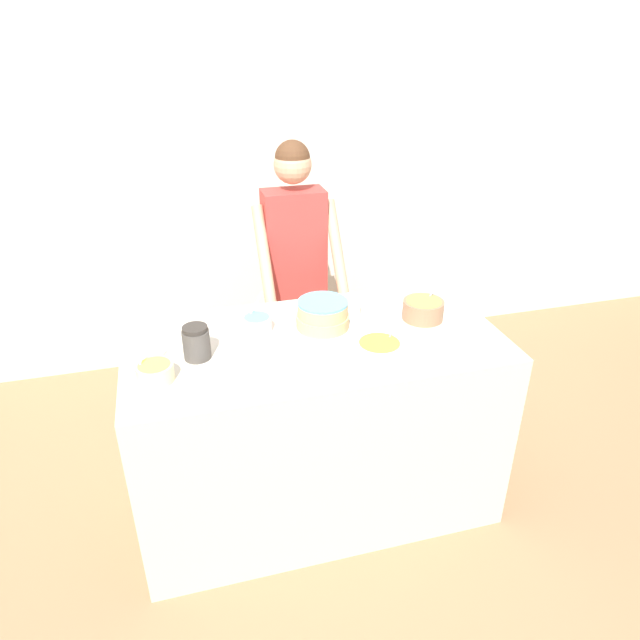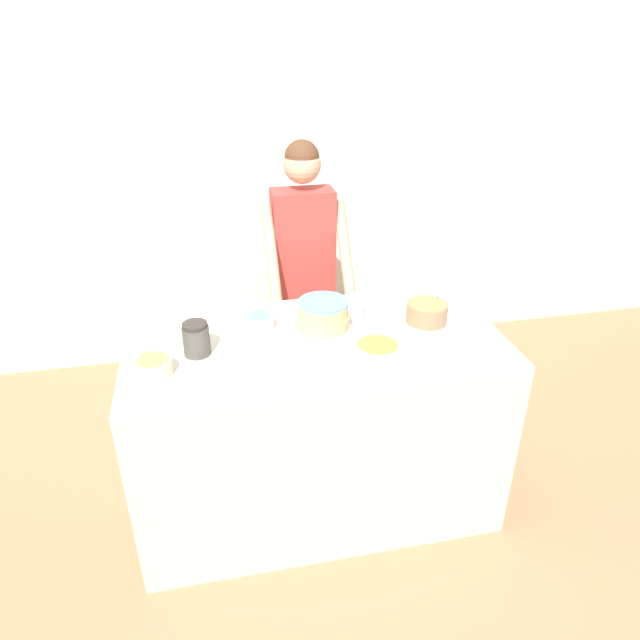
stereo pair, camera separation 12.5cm
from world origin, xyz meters
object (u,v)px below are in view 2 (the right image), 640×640
ceramic_plate (214,377)px  frosting_bowl_blue (259,321)px  cake (323,323)px  stoneware_jar (196,339)px  frosting_bowl_olive (427,312)px  person_baker (304,256)px  frosting_bowl_yellow (153,366)px  frosting_bowl_orange (377,352)px  drinking_glass (356,308)px

ceramic_plate → frosting_bowl_blue: bearing=59.2°
cake → stoneware_jar: (-0.53, -0.01, -0.01)m
cake → frosting_bowl_olive: bearing=7.9°
person_baker → frosting_bowl_yellow: bearing=-129.9°
frosting_bowl_yellow → ceramic_plate: 0.24m
cake → frosting_bowl_yellow: (-0.70, -0.13, -0.05)m
frosting_bowl_yellow → frosting_bowl_olive: 1.21m
cake → frosting_bowl_blue: cake is taller
frosting_bowl_yellow → person_baker: bearing=50.1°
frosting_bowl_blue → frosting_bowl_olive: (0.75, -0.08, 0.01)m
frosting_bowl_orange → frosting_bowl_blue: bearing=139.5°
cake → frosting_bowl_olive: (0.50, 0.07, -0.04)m
frosting_bowl_orange → ceramic_plate: (-0.65, 0.01, -0.04)m
cake → frosting_bowl_orange: size_ratio=1.51×
person_baker → frosting_bowl_orange: (0.12, -0.99, -0.04)m
stoneware_jar → frosting_bowl_orange: bearing=-16.6°
frosting_bowl_yellow → drinking_glass: frosting_bowl_yellow is taller
frosting_bowl_olive → person_baker: bearing=121.8°
drinking_glass → stoneware_jar: bearing=-167.7°
frosting_bowl_olive → ceramic_plate: size_ratio=0.70×
frosting_bowl_blue → drinking_glass: size_ratio=1.32×
ceramic_plate → stoneware_jar: 0.22m
person_baker → drinking_glass: (0.13, -0.63, -0.03)m
cake → frosting_bowl_yellow: 0.71m
frosting_bowl_orange → stoneware_jar: size_ratio=1.34×
frosting_bowl_olive → drinking_glass: size_ratio=1.50×
frosting_bowl_yellow → drinking_glass: 0.93m
frosting_bowl_yellow → frosting_bowl_blue: (0.44, 0.28, 0.00)m
person_baker → frosting_bowl_blue: bearing=-117.0°
frosting_bowl_yellow → frosting_bowl_orange: 0.88m
drinking_glass → stoneware_jar: stoneware_jar is taller
person_baker → stoneware_jar: (-0.59, -0.78, -0.02)m
person_baker → drinking_glass: person_baker is taller
cake → drinking_glass: size_ratio=2.32×
person_baker → cake: 0.78m
frosting_bowl_blue → frosting_bowl_olive: frosting_bowl_blue is taller
frosting_bowl_orange → frosting_bowl_olive: bearing=41.6°
frosting_bowl_olive → stoneware_jar: frosting_bowl_olive is taller
stoneware_jar → frosting_bowl_yellow: bearing=-143.4°
drinking_glass → ceramic_plate: bearing=-151.5°
frosting_bowl_yellow → frosting_bowl_olive: frosting_bowl_yellow is taller
frosting_bowl_yellow → frosting_bowl_blue: bearing=32.9°
frosting_bowl_orange → ceramic_plate: bearing=179.3°
cake → stoneware_jar: 0.53m
frosting_bowl_olive → drinking_glass: frosting_bowl_olive is taller
ceramic_plate → frosting_bowl_orange: bearing=-0.7°
frosting_bowl_orange → drinking_glass: size_ratio=1.54×
cake → ceramic_plate: cake is taller
frosting_bowl_olive → frosting_bowl_orange: bearing=-138.4°
frosting_bowl_blue → frosting_bowl_orange: bearing=-40.5°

